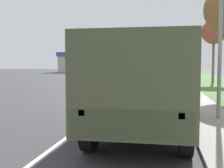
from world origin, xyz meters
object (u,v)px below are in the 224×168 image
(military_truck, at_px, (143,80))
(car_second_ahead, at_px, (126,76))
(lamp_post, at_px, (215,12))
(car_nearest_ahead, at_px, (106,81))

(military_truck, distance_m, car_second_ahead, 25.94)
(lamp_post, bearing_deg, military_truck, -139.08)
(military_truck, bearing_deg, lamp_post, 40.92)
(military_truck, xyz_separation_m, car_nearest_ahead, (-4.24, 14.55, -0.93))
(car_second_ahead, bearing_deg, lamp_post, -74.72)
(military_truck, relative_size, car_nearest_ahead, 1.59)
(military_truck, distance_m, car_nearest_ahead, 15.18)
(car_nearest_ahead, xyz_separation_m, car_second_ahead, (0.22, 11.06, -0.01))
(military_truck, distance_m, lamp_post, 3.97)
(military_truck, relative_size, lamp_post, 1.11)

